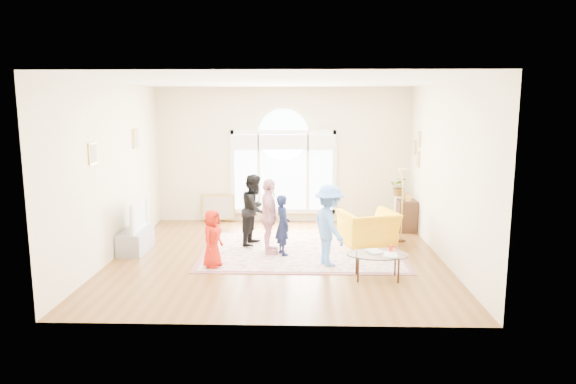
{
  "coord_description": "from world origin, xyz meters",
  "views": [
    {
      "loc": [
        0.45,
        -9.18,
        2.79
      ],
      "look_at": [
        0.19,
        0.3,
        1.17
      ],
      "focal_mm": 32.0,
      "sensor_mm": 36.0,
      "label": 1
    }
  ],
  "objects_px": {
    "area_rug": "(302,251)",
    "tv_console": "(136,241)",
    "coffee_table": "(377,255)",
    "television": "(135,215)",
    "armchair": "(369,228)"
  },
  "relations": [
    {
      "from": "area_rug",
      "to": "tv_console",
      "type": "height_order",
      "value": "tv_console"
    },
    {
      "from": "area_rug",
      "to": "coffee_table",
      "type": "bearing_deg",
      "value": -52.24
    },
    {
      "from": "area_rug",
      "to": "tv_console",
      "type": "distance_m",
      "value": 3.22
    },
    {
      "from": "tv_console",
      "to": "armchair",
      "type": "relative_size",
      "value": 0.95
    },
    {
      "from": "armchair",
      "to": "area_rug",
      "type": "bearing_deg",
      "value": 3.6
    },
    {
      "from": "area_rug",
      "to": "armchair",
      "type": "bearing_deg",
      "value": 20.79
    },
    {
      "from": "area_rug",
      "to": "television",
      "type": "distance_m",
      "value": 3.28
    },
    {
      "from": "tv_console",
      "to": "coffee_table",
      "type": "xyz_separation_m",
      "value": [
        4.42,
        -1.48,
        0.19
      ]
    },
    {
      "from": "area_rug",
      "to": "armchair",
      "type": "relative_size",
      "value": 3.43
    },
    {
      "from": "tv_console",
      "to": "coffee_table",
      "type": "distance_m",
      "value": 4.66
    },
    {
      "from": "tv_console",
      "to": "coffee_table",
      "type": "height_order",
      "value": "coffee_table"
    },
    {
      "from": "area_rug",
      "to": "coffee_table",
      "type": "relative_size",
      "value": 3.54
    },
    {
      "from": "television",
      "to": "coffee_table",
      "type": "distance_m",
      "value": 4.66
    },
    {
      "from": "tv_console",
      "to": "armchair",
      "type": "xyz_separation_m",
      "value": [
        4.54,
        0.59,
        0.13
      ]
    },
    {
      "from": "tv_console",
      "to": "coffee_table",
      "type": "bearing_deg",
      "value": -18.48
    }
  ]
}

